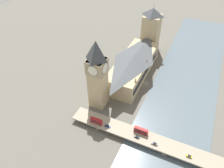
{
  "coord_description": "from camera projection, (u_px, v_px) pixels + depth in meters",
  "views": [
    {
      "loc": [
        -39.39,
        168.57,
        144.18
      ],
      "look_at": [
        22.74,
        33.69,
        17.35
      ],
      "focal_mm": 35.0,
      "sensor_mm": 36.0,
      "label": 1
    }
  ],
  "objects": [
    {
      "name": "car_northbound_mid",
      "position": [
        189.0,
        156.0,
        153.65
      ],
      "size": [
        3.83,
        1.81,
        1.4
      ],
      "color": "gold",
      "rests_on": "road_bridge"
    },
    {
      "name": "parliament_hall",
      "position": [
        133.0,
        65.0,
        225.7
      ],
      "size": [
        29.31,
        85.29,
        24.67
      ],
      "color": "tan",
      "rests_on": "ground_plane"
    },
    {
      "name": "ground_plane",
      "position": [
        146.0,
        84.0,
        222.59
      ],
      "size": [
        600.0,
        600.0,
        0.0
      ],
      "primitive_type": "plane",
      "color": "#605E56"
    },
    {
      "name": "car_southbound_mid",
      "position": [
        154.0,
        144.0,
        161.41
      ],
      "size": [
        4.79,
        1.79,
        1.46
      ],
      "color": "slate",
      "rests_on": "road_bridge"
    },
    {
      "name": "car_southbound_lead",
      "position": [
        137.0,
        137.0,
        166.08
      ],
      "size": [
        4.08,
        1.76,
        1.45
      ],
      "color": "black",
      "rests_on": "road_bridge"
    },
    {
      "name": "river_water",
      "position": [
        183.0,
        94.0,
        210.73
      ],
      "size": [
        62.0,
        360.0,
        0.3
      ],
      "primitive_type": "cube",
      "color": "slate",
      "rests_on": "ground_plane"
    },
    {
      "name": "car_northbound_tail",
      "position": [
        108.0,
        126.0,
        174.06
      ],
      "size": [
        4.75,
        1.79,
        1.3
      ],
      "color": "navy",
      "rests_on": "road_bridge"
    },
    {
      "name": "victoria_tower",
      "position": [
        151.0,
        30.0,
        255.31
      ],
      "size": [
        18.88,
        18.88,
        56.67
      ],
      "color": "tan",
      "rests_on": "ground_plane"
    },
    {
      "name": "double_decker_bus_rear",
      "position": [
        96.0,
        121.0,
        175.42
      ],
      "size": [
        10.27,
        2.56,
        4.95
      ],
      "color": "red",
      "rests_on": "road_bridge"
    },
    {
      "name": "road_bridge",
      "position": [
        166.0,
        146.0,
        161.91
      ],
      "size": [
        155.99,
        13.85,
        4.97
      ],
      "color": "gray",
      "rests_on": "ground_plane"
    },
    {
      "name": "double_decker_bus_mid",
      "position": [
        141.0,
        131.0,
        168.07
      ],
      "size": [
        11.14,
        2.6,
        5.01
      ],
      "color": "red",
      "rests_on": "road_bridge"
    },
    {
      "name": "clock_tower",
      "position": [
        97.0,
        74.0,
        178.51
      ],
      "size": [
        14.7,
        14.7,
        65.07
      ],
      "color": "tan",
      "rests_on": "ground_plane"
    }
  ]
}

